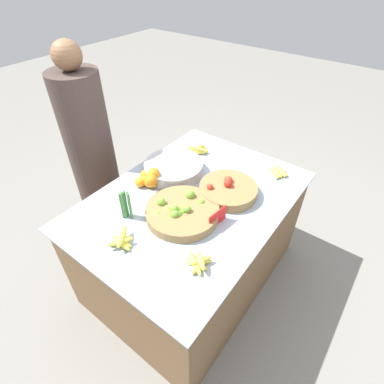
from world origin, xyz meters
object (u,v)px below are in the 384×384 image
object	(u,v)px
vendor_person	(93,159)
lime_bowl	(181,212)
tomato_basket	(228,190)
metal_bowl	(174,168)
price_sign	(217,218)

from	to	relation	value
vendor_person	lime_bowl	bearing A→B (deg)	-97.00
tomato_basket	metal_bowl	xyz separation A→B (m)	(-0.03, 0.40, 0.01)
lime_bowl	price_sign	world-z (taller)	same
lime_bowl	tomato_basket	bearing A→B (deg)	-18.44
lime_bowl	metal_bowl	distance (m)	0.41
lime_bowl	tomato_basket	distance (m)	0.34
metal_bowl	vendor_person	xyz separation A→B (m)	(-0.17, 0.64, -0.09)
lime_bowl	price_sign	size ratio (longest dim) A/B	3.06
tomato_basket	metal_bowl	distance (m)	0.40
lime_bowl	price_sign	distance (m)	0.21
lime_bowl	price_sign	bearing A→B (deg)	-71.63
tomato_basket	metal_bowl	world-z (taller)	tomato_basket
metal_bowl	price_sign	distance (m)	0.54
vendor_person	tomato_basket	bearing A→B (deg)	-78.97
metal_bowl	vendor_person	bearing A→B (deg)	104.94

